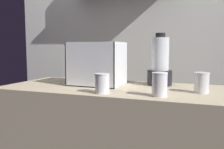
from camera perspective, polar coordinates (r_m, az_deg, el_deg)
The scene contains 6 objects.
back_wall_unit at distance 2.29m, azimuth 6.71°, elevation 9.06°, with size 2.60×0.24×2.50m.
carrot_display_bin at distance 1.66m, azimuth -3.39°, elevation 0.70°, with size 0.34×0.26×0.29m.
blender_pitcher at distance 1.67m, azimuth 11.12°, elevation 2.19°, with size 0.17×0.17×0.35m.
juice_cup_carrot_far_left at distance 1.35m, azimuth -2.30°, elevation -2.38°, with size 0.08×0.08×0.11m.
juice_cup_pomegranate_left at distance 1.28m, azimuth 11.07°, elevation -2.59°, with size 0.08×0.08×0.13m.
juice_cup_carrot_middle at distance 1.44m, azimuth 20.20°, elevation -2.11°, with size 0.08×0.08×0.12m.
Camera 1 is at (0.55, -1.46, 1.15)m, focal length 39.11 mm.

